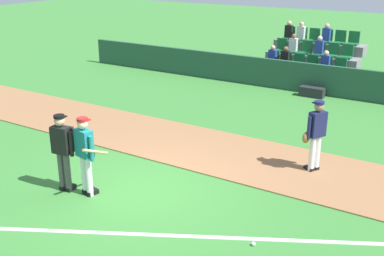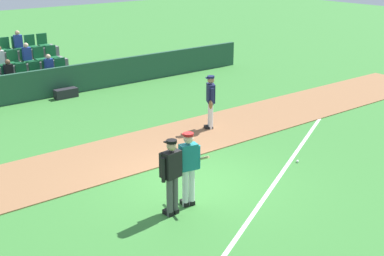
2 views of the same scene
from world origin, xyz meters
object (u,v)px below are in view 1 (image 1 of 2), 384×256
Objects in this scene: baseball at (253,244)px; equipment_bag at (312,92)px; runner_navy_jersey at (316,134)px; batter_teal_jersey at (85,153)px; umpire_home_plate at (63,148)px.

equipment_bag is (-2.21, 9.90, 0.14)m from baseball.
runner_navy_jersey reaches higher than baseball.
batter_teal_jersey and runner_navy_jersey have the same top height.
umpire_home_plate reaches higher than baseball.
equipment_bag is at bearing 102.56° from baseball.
baseball is 10.14m from equipment_bag.
baseball is at bearing -88.28° from runner_navy_jersey.
baseball is (4.42, 0.23, -0.96)m from umpire_home_plate.
umpire_home_plate is at bearing -138.33° from runner_navy_jersey.
equipment_bag is (1.66, 10.02, -0.79)m from batter_teal_jersey.
equipment_bag is at bearing 77.69° from umpire_home_plate.
umpire_home_plate is at bearing -177.06° from baseball.
baseball is 0.08× the size of equipment_bag.
runner_navy_jersey is 6.68m from equipment_bag.
runner_navy_jersey is at bearing 44.79° from batter_teal_jersey.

